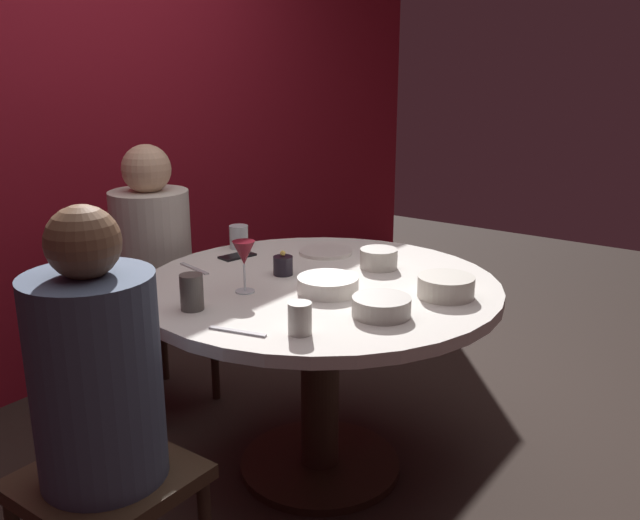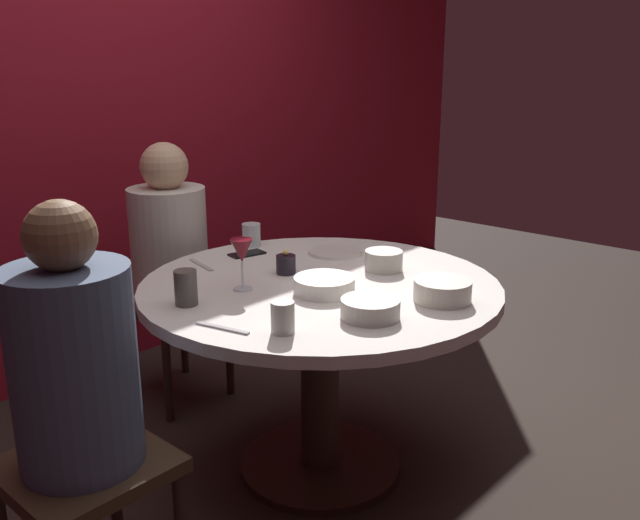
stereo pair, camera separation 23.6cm
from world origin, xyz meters
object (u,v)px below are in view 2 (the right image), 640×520
Objects in this scene: cup_by_left_diner at (186,288)px; seated_diner_back at (169,245)px; bowl_small_white at (384,260)px; cup_by_right_diner at (251,235)px; wine_glass at (242,253)px; cell_phone at (247,254)px; seated_diner_left at (75,374)px; dinner_plate at (335,252)px; cup_near_candle at (283,317)px; dining_table at (320,326)px; bowl_serving_large at (324,285)px; bowl_salad_center at (370,308)px; bowl_sauce_side at (443,291)px; candle_holder at (286,264)px.

seated_diner_back is at bearing 57.73° from cup_by_left_diner.
bowl_small_white is 0.62m from cup_by_right_diner.
wine_glass is 0.45m from cell_phone.
cell_phone is (0.99, 0.45, 0.02)m from seated_diner_left.
dinner_plate is 0.84m from cup_near_candle.
seated_diner_left is at bearing 176.27° from bowl_small_white.
dining_table is at bearing 163.65° from bowl_small_white.
cup_by_right_diner is (-0.14, 0.33, 0.04)m from dinner_plate.
bowl_serving_large is at bearing -4.42° from seated_diner_back.
cup_by_right_diner reaches higher than cell_phone.
seated_diner_left is 6.50× the size of bowl_salad_center.
bowl_salad_center is at bearing -147.81° from bowl_small_white.
seated_diner_left reaches higher than dinner_plate.
bowl_salad_center is (0.77, -0.34, 0.05)m from seated_diner_left.
cell_phone is at bearing 75.47° from bowl_serving_large.
cup_by_left_diner is at bearing -32.27° from seated_diner_back.
bowl_small_white reaches higher than dinner_plate.
bowl_serving_large is (-0.39, -0.29, 0.02)m from dinner_plate.
cell_phone is at bearing 54.88° from cup_near_candle.
bowl_sauce_side reaches higher than bowl_serving_large.
bowl_sauce_side is at bearing -107.23° from dinner_plate.
bowl_serving_large reaches higher than dinner_plate.
cup_near_candle reaches higher than bowl_salad_center.
bowl_sauce_side is (0.13, -0.58, -0.00)m from candle_holder.
seated_diner_back is at bearing 90.00° from dining_table.
seated_diner_left reaches higher than cup_by_left_diner.
bowl_sauce_side is 2.00× the size of cup_near_candle.
candle_holder is 0.65× the size of bowl_small_white.
dining_table is at bearing 105.66° from bowl_sauce_side.
cup_by_left_diner reaches higher than dinner_plate.
dinner_plate is at bearing 7.33° from candle_holder.
bowl_serving_large reaches higher than cell_phone.
seated_diner_back is 0.85m from cup_by_left_diner.
bowl_small_white reaches higher than bowl_sauce_side.
dining_table is 0.89m from seated_diner_back.
dinner_plate is 0.28m from bowl_small_white.
seated_diner_back is at bearing 82.77° from bowl_salad_center.
seated_diner_left reaches higher than seated_diner_back.
cup_by_left_diner is (-0.45, -0.72, 0.08)m from seated_diner_back.
seated_diner_back is 5.66× the size of bowl_serving_large.
bowl_sauce_side is (0.05, -0.87, 0.03)m from cell_phone.
seated_diner_back is (0.00, 0.88, 0.14)m from dining_table.
bowl_serving_large is (-0.14, -0.54, 0.02)m from cell_phone.
bowl_serving_large is at bearing -105.04° from candle_holder.
bowl_salad_center is at bearing -106.26° from candle_holder.
bowl_small_white is (0.42, 0.26, 0.01)m from bowl_salad_center.
cup_near_candle is (0.51, -0.23, 0.07)m from seated_diner_left.
wine_glass reaches higher than bowl_sauce_side.
cell_phone is at bearing 93.55° from bowl_sauce_side.
cup_by_right_diner is at bearing 140.94° from cell_phone.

